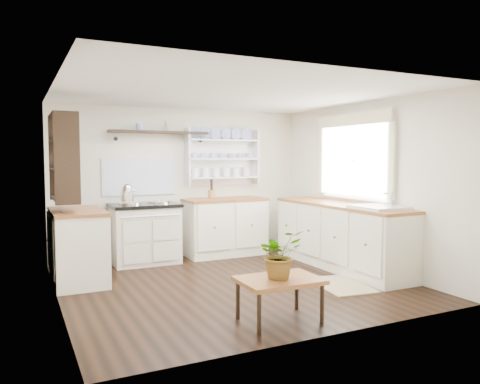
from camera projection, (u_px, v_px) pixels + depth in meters
name	position (u px, v px, depth m)	size (l,w,h in m)	color
floor	(233.00, 283.00, 5.74)	(4.00, 3.80, 0.01)	black
wall_back	(182.00, 182.00, 7.36)	(4.00, 0.02, 2.30)	silver
wall_right	(363.00, 186.00, 6.52)	(0.02, 3.80, 2.30)	silver
wall_left	(57.00, 196.00, 4.78)	(0.02, 3.80, 2.30)	silver
ceiling	(233.00, 94.00, 5.57)	(4.00, 3.80, 0.01)	white
window	(354.00, 156.00, 6.61)	(0.08, 1.55, 1.22)	white
aga_cooker	(145.00, 233.00, 6.81)	(0.98, 0.68, 0.90)	beige
back_cabinets	(225.00, 226.00, 7.40)	(1.27, 0.63, 0.90)	white
right_cabinets	(340.00, 235.00, 6.53)	(0.62, 2.43, 0.90)	white
belfast_sink	(379.00, 217.00, 5.83)	(0.55, 0.60, 0.45)	white
left_cabinets	(78.00, 245.00, 5.77)	(0.62, 1.13, 0.90)	white
plate_rack	(221.00, 157.00, 7.58)	(1.20, 0.22, 0.90)	white
high_shelf	(159.00, 133.00, 7.02)	(1.50, 0.29, 0.16)	black
left_shelving	(64.00, 157.00, 5.63)	(0.28, 0.80, 1.05)	black
kettle	(127.00, 193.00, 6.54)	(0.20, 0.20, 0.24)	silver
utensil_crock	(211.00, 194.00, 7.35)	(0.11, 0.11, 0.12)	#AC773F
center_table	(279.00, 283.00, 4.37)	(0.76, 0.55, 0.41)	brown
potted_plant	(280.00, 254.00, 4.35)	(0.41, 0.36, 0.46)	#3F7233
floor_rug	(340.00, 285.00, 5.62)	(0.55, 0.85, 0.02)	olive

